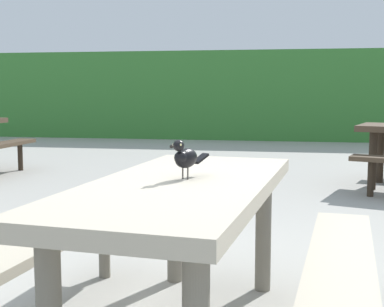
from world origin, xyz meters
name	(u,v)px	position (x,y,z in m)	size (l,w,h in m)	color
hedge_wall	(260,95)	(0.00, 10.59, 1.02)	(28.00, 1.82, 2.04)	#387A33
picnic_table_foreground	(182,220)	(0.23, -0.19, 0.56)	(1.85, 1.88, 0.74)	#B2A893
bird_grackle	(185,157)	(0.24, -0.15, 0.84)	(0.15, 0.27, 0.18)	black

